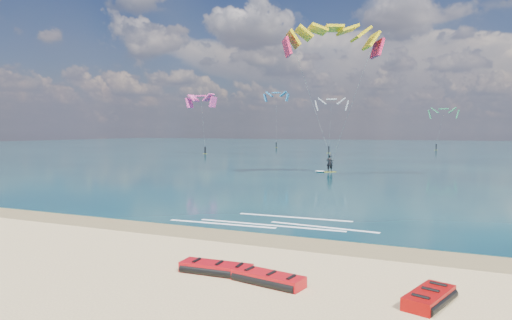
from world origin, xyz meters
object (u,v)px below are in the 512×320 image
at_px(packed_kite_left, 216,273).
at_px(packed_kite_right, 429,304).
at_px(packed_kite_mid, 268,284).
at_px(kitesurfer_main, 331,96).

height_order(packed_kite_left, packed_kite_right, packed_kite_right).
bearing_deg(packed_kite_right, packed_kite_mid, 110.73).
height_order(packed_kite_mid, packed_kite_right, packed_kite_right).
bearing_deg(packed_kite_left, packed_kite_right, -2.65).
bearing_deg(packed_kite_right, kitesurfer_main, 36.69).
distance_m(packed_kite_left, kitesurfer_main, 33.96).
xyz_separation_m(packed_kite_mid, kitesurfer_main, (-6.41, 32.91, 8.24)).
xyz_separation_m(packed_kite_left, packed_kite_right, (6.69, -0.03, 0.00)).
xyz_separation_m(packed_kite_left, kitesurfer_main, (-4.42, 32.65, 8.24)).
bearing_deg(packed_kite_right, packed_kite_left, 107.63).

